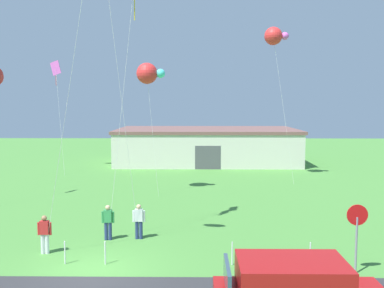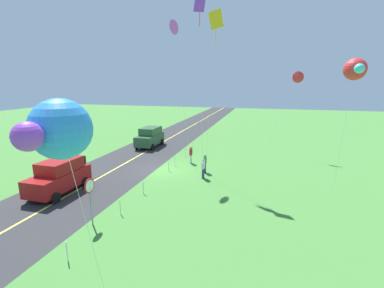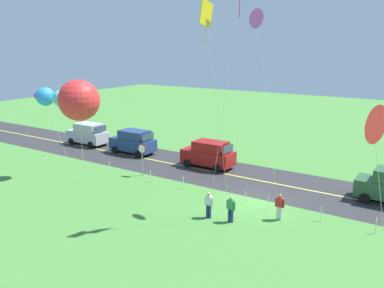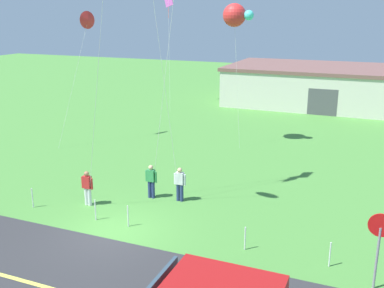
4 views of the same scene
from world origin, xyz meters
TOP-DOWN VIEW (x-y plane):
  - ground_plane at (0.00, 0.00)m, footprint 120.00×120.00m
  - asphalt_road at (0.00, -4.00)m, footprint 120.00×7.00m
  - road_centre_stripe at (0.00, -4.00)m, footprint 120.00×0.16m
  - car_suv_foreground at (6.38, -4.85)m, footprint 4.40×2.12m
  - car_parked_east_near at (14.63, -4.78)m, footprint 4.40×2.12m
  - car_parked_east_far at (20.82, -4.84)m, footprint 4.40×2.12m
  - stop_sign at (9.57, -0.10)m, footprint 0.76×0.08m
  - person_adult_near at (-2.44, 1.86)m, footprint 0.58×0.22m
  - person_adult_companion at (1.16, 3.86)m, footprint 0.58×0.22m
  - person_child_watcher at (-0.21, 3.69)m, footprint 0.58×0.22m
  - kite_red_low at (-0.24, 1.10)m, footprint 2.77×1.06m
  - kite_yellow_high at (0.96, 4.61)m, footprint 1.28×1.51m
  - kite_orange_near at (0.54, 13.65)m, footprint 1.90×1.40m
  - kite_cyan_top at (15.55, 3.84)m, footprint 3.09×1.40m
  - kite_purple_back at (-8.32, 11.08)m, footprint 1.28×3.15m
  - fence_post_0 at (-7.47, 0.70)m, footprint 0.05×0.05m
  - fence_post_1 at (-4.54, 0.70)m, footprint 0.05×0.05m
  - fence_post_2 at (-1.26, 0.70)m, footprint 0.05×0.05m
  - fence_post_3 at (0.29, 0.70)m, footprint 0.05×0.05m
  - fence_post_4 at (5.16, 0.70)m, footprint 0.05×0.05m
  - fence_post_5 at (8.14, 0.70)m, footprint 0.05×0.05m
  - fence_post_6 at (12.39, 0.70)m, footprint 0.05×0.05m

SIDE VIEW (x-z plane):
  - ground_plane at x=0.00m, z-range -0.10..0.00m
  - asphalt_road at x=0.00m, z-range 0.00..0.00m
  - road_centre_stripe at x=0.00m, z-range 0.00..0.01m
  - fence_post_0 at x=-7.47m, z-range 0.00..0.90m
  - fence_post_1 at x=-4.54m, z-range 0.00..0.90m
  - fence_post_2 at x=-1.26m, z-range 0.00..0.90m
  - fence_post_3 at x=0.29m, z-range 0.00..0.90m
  - fence_post_4 at x=5.16m, z-range 0.00..0.90m
  - fence_post_5 at x=8.14m, z-range 0.00..0.90m
  - fence_post_6 at x=12.39m, z-range 0.00..0.90m
  - person_adult_near at x=-2.44m, z-range 0.06..1.66m
  - person_adult_companion at x=1.16m, z-range 0.06..1.66m
  - person_child_watcher at x=-0.21m, z-range 0.06..1.66m
  - car_suv_foreground at x=6.38m, z-range 0.03..2.27m
  - car_parked_east_near at x=14.63m, z-range 0.03..2.27m
  - car_parked_east_far at x=20.82m, z-range 0.03..2.27m
  - stop_sign at x=9.57m, z-range 0.52..3.08m
  - kite_cyan_top at x=15.55m, z-range 2.76..9.70m
  - kite_purple_back at x=-8.32m, z-range 3.61..11.98m
  - kite_orange_near at x=0.54m, z-range 3.71..12.53m
  - kite_yellow_high at x=0.96m, z-range 5.16..17.35m
  - kite_red_low at x=-0.24m, z-range 5.37..17.32m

